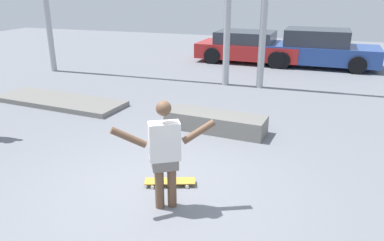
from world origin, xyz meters
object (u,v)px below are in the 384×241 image
(skateboard, at_px, (170,181))
(parked_car_blue, at_px, (319,49))
(grind_box, at_px, (215,122))
(skateboarder, at_px, (165,151))
(parked_car_red, at_px, (248,47))
(manual_pad, at_px, (60,101))

(skateboard, height_order, parked_car_blue, parked_car_blue)
(grind_box, bearing_deg, skateboard, -91.56)
(skateboarder, xyz_separation_m, parked_car_red, (-0.80, 10.73, -0.26))
(grind_box, bearing_deg, parked_car_red, 95.24)
(skateboarder, relative_size, parked_car_red, 0.38)
(skateboarder, xyz_separation_m, parked_car_blue, (1.88, 10.63, -0.19))
(parked_car_red, bearing_deg, parked_car_blue, 0.66)
(skateboard, relative_size, grind_box, 0.38)
(grind_box, height_order, manual_pad, grind_box)
(grind_box, distance_m, manual_pad, 4.37)
(manual_pad, height_order, parked_car_blue, parked_car_blue)
(skateboard, relative_size, manual_pad, 0.23)
(manual_pad, bearing_deg, grind_box, -7.73)
(manual_pad, xyz_separation_m, parked_car_red, (3.63, 7.12, 0.52))
(skateboard, distance_m, manual_pad, 5.24)
(manual_pad, bearing_deg, skateboard, -35.52)
(grind_box, height_order, parked_car_red, parked_car_red)
(skateboarder, height_order, manual_pad, skateboarder)
(skateboarder, height_order, skateboard, skateboarder)
(parked_car_blue, bearing_deg, manual_pad, -130.44)
(skateboarder, height_order, parked_car_red, skateboarder)
(skateboard, bearing_deg, parked_car_blue, 58.96)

